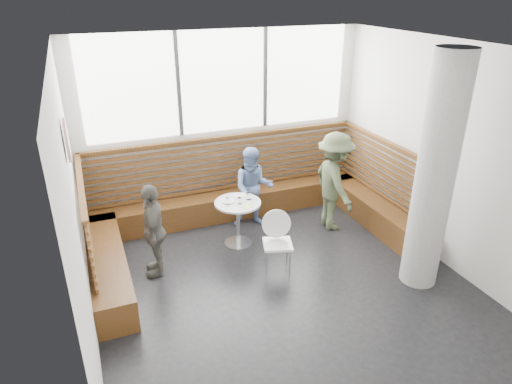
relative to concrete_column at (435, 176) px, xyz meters
name	(u,v)px	position (x,y,z in m)	size (l,w,h in m)	color
room	(285,179)	(-1.85, 0.60, 0.00)	(5.00, 5.00, 3.20)	silver
booth	(239,206)	(-1.85, 2.37, -1.19)	(5.00, 2.50, 1.44)	#482B12
concrete_column	(435,176)	(0.00, 0.00, 0.00)	(0.50, 0.50, 3.20)	gray
wall_art	(67,140)	(-4.31, 1.00, 0.70)	(0.50, 0.50, 0.03)	white
cafe_table	(238,214)	(-2.05, 1.86, -1.06)	(0.73, 0.73, 0.75)	silver
cafe_chair	(276,237)	(-1.77, 1.02, -1.08)	(0.43, 0.42, 0.89)	white
adult_man	(334,182)	(-0.36, 1.81, -0.76)	(1.09, 0.63, 1.69)	#4A5539
child_back	(253,188)	(-1.60, 2.37, -0.89)	(0.69, 0.53, 1.41)	#657EB0
child_left	(154,230)	(-3.42, 1.56, -0.90)	(0.81, 0.34, 1.39)	#5E5C55
plate_near	(228,201)	(-2.19, 1.93, -0.84)	(0.22, 0.22, 0.02)	white
plate_far	(239,196)	(-1.96, 2.05, -0.84)	(0.19, 0.19, 0.01)	white
glass_left	(228,201)	(-2.22, 1.85, -0.80)	(0.07, 0.07, 0.11)	white
glass_mid	(239,201)	(-2.04, 1.80, -0.80)	(0.06, 0.06, 0.10)	white
glass_right	(249,196)	(-1.86, 1.89, -0.79)	(0.07, 0.07, 0.12)	white
menu_card	(247,207)	(-1.98, 1.65, -0.85)	(0.18, 0.13, 0.00)	#A5C64C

